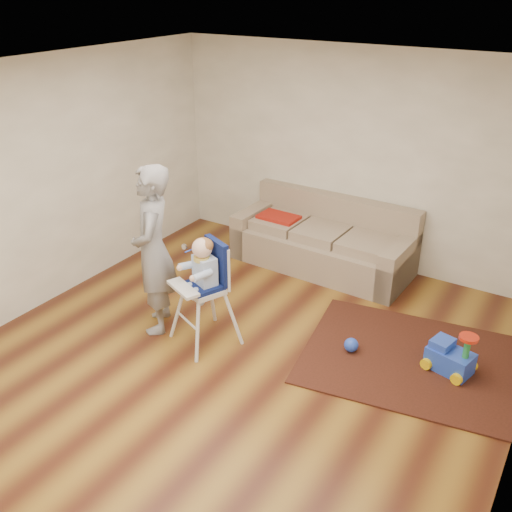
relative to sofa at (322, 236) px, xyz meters
The scene contains 9 objects.
ground 2.35m from the sofa, 85.12° to the right, with size 5.50×5.50×0.00m, color #472011.
room_envelope 2.29m from the sofa, 83.69° to the right, with size 5.04×5.52×2.72m.
sofa is the anchor object (origin of this frame).
side_table 0.67m from the sofa, behind, with size 0.55×0.55×0.55m, color black, non-canonical shape.
area_rug 2.20m from the sofa, 38.07° to the right, with size 2.16×1.62×0.02m, color #33180F.
ride_on_toy 2.40m from the sofa, 33.36° to the right, with size 0.41×0.30×0.45m, color blue, non-canonical shape.
toy_ball 1.92m from the sofa, 54.60° to the right, with size 0.14×0.14×0.14m, color blue.
high_chair 2.15m from the sofa, 97.22° to the right, with size 0.71×0.71×1.17m.
adult 2.38m from the sofa, 111.66° to the right, with size 0.65×0.43×1.79m, color gray.
Camera 1 is at (2.58, -3.72, 3.42)m, focal length 40.00 mm.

